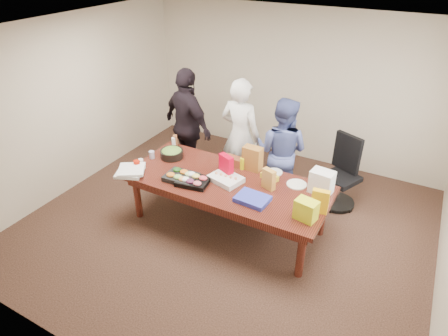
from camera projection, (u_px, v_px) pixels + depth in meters
The scene contains 36 objects.
floor at pixel (227, 225), 5.67m from camera, with size 5.50×5.00×0.02m, color #47301E.
ceiling at pixel (228, 32), 4.29m from camera, with size 5.50×5.00×0.02m, color white.
wall_back at pixel (294, 86), 6.87m from camera, with size 5.50×0.04×2.70m, color beige.
wall_front at pixel (79, 265), 3.10m from camera, with size 5.50×0.04×2.70m, color beige.
wall_left at pixel (74, 104), 6.12m from camera, with size 0.04×5.00×2.70m, color beige.
conference_table at pixel (227, 203), 5.48m from camera, with size 2.80×1.20×0.75m, color #4C1C0F.
office_chair at pixel (341, 175), 5.82m from camera, with size 0.55×0.55×1.07m, color black.
person_center at pixel (240, 136), 6.08m from camera, with size 0.68×0.45×1.87m, color white.
person_right at pixel (281, 151), 5.82m from camera, with size 0.82×0.64×1.69m, color #434E8C.
person_left at pixel (188, 126), 6.35m from camera, with size 1.12×0.47×1.91m, color black.
veggie_tray at pixel (181, 177), 5.31m from camera, with size 0.43×0.34×0.07m, color black.
fruit_tray at pixel (193, 181), 5.22m from camera, with size 0.42×0.33×0.06m, color black.
sheet_cake at pixel (226, 179), 5.27m from camera, with size 0.43×0.32×0.07m, color white.
salad_bowl at pixel (172, 154), 5.84m from camera, with size 0.35×0.35×0.11m, color black.
chip_bag_blue at pixel (252, 199), 4.87m from camera, with size 0.41×0.31×0.06m, color #2E39B5.
chip_bag_red at pixel (226, 166), 5.32m from camera, with size 0.22×0.09×0.32m, color #BC001D.
chip_bag_yellow at pixel (320, 201), 4.62m from camera, with size 0.20×0.08×0.30m, color yellow.
chip_bag_orange at pixel (269, 179), 5.06m from camera, with size 0.18×0.08×0.28m, color #C58633.
mayo_jar at pixel (254, 165), 5.52m from camera, with size 0.09×0.09×0.14m, color silver.
mustard_bottle at pixel (242, 164), 5.52m from camera, with size 0.06×0.06×0.18m, color #D2E00B.
dressing_bottle at pixel (175, 141), 6.11m from camera, with size 0.06×0.06×0.20m, color brown.
ranch_bottle at pixel (174, 143), 6.09m from camera, with size 0.06×0.06×0.17m, color white.
banana_bunch at pixel (270, 177), 5.31m from camera, with size 0.23×0.14×0.08m, color gold.
bread_loaf at pixel (234, 161), 5.64m from camera, with size 0.31×0.13×0.12m, color brown.
kraft_bag at pixel (252, 158), 5.47m from camera, with size 0.27×0.15×0.35m, color #9D6327.
red_cup at pixel (137, 165), 5.55m from camera, with size 0.09×0.09×0.12m, color #B71805.
clear_cup_a at pixel (141, 162), 5.62m from camera, with size 0.08×0.08×0.11m, color silver.
clear_cup_b at pixel (152, 155), 5.81m from camera, with size 0.08×0.08×0.11m, color #B6B3D1.
pizza_box_lower at pixel (130, 172), 5.45m from camera, with size 0.35×0.35×0.04m, color white.
pizza_box_upper at pixel (131, 170), 5.43m from camera, with size 0.35×0.35×0.04m, color white.
plate_a at pixel (297, 184), 5.20m from camera, with size 0.27×0.27×0.02m, color white.
plate_b at pixel (275, 172), 5.48m from camera, with size 0.23×0.23×0.01m, color white.
dip_bowl_a at pixel (269, 174), 5.39m from camera, with size 0.16×0.16×0.06m, color silver.
dip_bowl_b at pixel (225, 166), 5.58m from camera, with size 0.17×0.17×0.07m, color #ECE7C6.
grocery_bag_white at pixel (322, 182), 4.98m from camera, with size 0.29×0.21×0.31m, color white.
grocery_bag_yellow at pixel (306, 210), 4.51m from camera, with size 0.25×0.18×0.25m, color yellow.
Camera 1 is at (2.10, -3.93, 3.60)m, focal length 31.05 mm.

